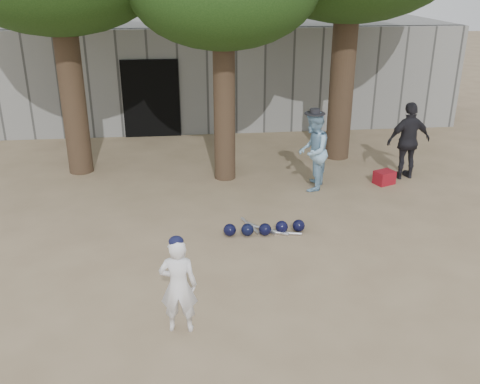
{
  "coord_description": "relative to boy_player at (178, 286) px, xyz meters",
  "views": [
    {
      "loc": [
        -0.32,
        -7.42,
        4.46
      ],
      "look_at": [
        0.6,
        1.0,
        0.95
      ],
      "focal_mm": 40.0,
      "sensor_mm": 36.0,
      "label": 1
    }
  ],
  "objects": [
    {
      "name": "ground",
      "position": [
        0.47,
        1.43,
        -0.68
      ],
      "size": [
        70.0,
        70.0,
        0.0
      ],
      "primitive_type": "plane",
      "color": "#937C5E",
      "rests_on": "ground"
    },
    {
      "name": "bat_pile",
      "position": [
        1.59,
        2.79,
        -0.65
      ],
      "size": [
        1.04,
        0.82,
        0.06
      ],
      "color": "silver",
      "rests_on": "ground"
    },
    {
      "name": "helmet_row",
      "position": [
        1.55,
        2.66,
        -0.56
      ],
      "size": [
        1.51,
        0.32,
        0.23
      ],
      "color": "black",
      "rests_on": "ground"
    },
    {
      "name": "red_bag",
      "position": [
        4.61,
        4.85,
        -0.53
      ],
      "size": [
        0.51,
        0.46,
        0.3
      ],
      "primitive_type": "cube",
      "rotation": [
        0.0,
        0.0,
        0.39
      ],
      "color": "maroon",
      "rests_on": "ground"
    },
    {
      "name": "spectator_dark",
      "position": [
        5.23,
        5.18,
        0.21
      ],
      "size": [
        1.09,
        0.56,
        1.78
      ],
      "primitive_type": "imported",
      "rotation": [
        0.0,
        0.0,
        3.27
      ],
      "color": "black",
      "rests_on": "ground"
    },
    {
      "name": "spectator_blue",
      "position": [
        2.9,
        4.74,
        0.19
      ],
      "size": [
        0.92,
        1.02,
        1.73
      ],
      "primitive_type": "imported",
      "rotation": [
        0.0,
        0.0,
        4.33
      ],
      "color": "#8CB9D9",
      "rests_on": "ground"
    },
    {
      "name": "back_building",
      "position": [
        0.47,
        11.76,
        0.82
      ],
      "size": [
        16.0,
        5.24,
        3.0
      ],
      "color": "gray",
      "rests_on": "ground"
    },
    {
      "name": "boy_player",
      "position": [
        0.0,
        0.0,
        0.0
      ],
      "size": [
        0.53,
        0.37,
        1.36
      ],
      "primitive_type": "imported",
      "rotation": [
        0.0,
        0.0,
        3.04
      ],
      "color": "white",
      "rests_on": "ground"
    }
  ]
}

